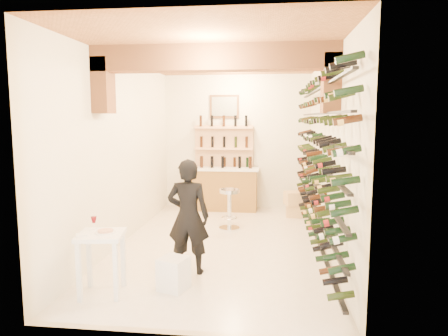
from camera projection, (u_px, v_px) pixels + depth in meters
name	position (u px, v px, depth m)	size (l,w,h in m)	color
ground	(222.00, 244.00, 7.07)	(6.00, 6.00, 0.00)	silver
room_shell	(220.00, 114.00, 6.53)	(3.52, 6.02, 3.21)	silver
wine_rack	(314.00, 157.00, 6.70)	(0.32, 5.70, 2.56)	black
back_counter	(223.00, 188.00, 9.64)	(1.70, 0.62, 1.29)	olive
back_shelving	(224.00, 160.00, 9.80)	(1.40, 0.31, 2.73)	#DEAC7D
tasting_table	(101.00, 244.00, 5.01)	(0.62, 0.62, 0.95)	white
white_stool	(174.00, 274.00, 5.20)	(0.33, 0.33, 0.42)	white
person	(188.00, 216.00, 5.69)	(0.59, 0.39, 1.62)	black
chrome_barstool	(229.00, 206.00, 7.98)	(0.41, 0.41, 0.80)	silver
crate_lower	(296.00, 211.00, 9.01)	(0.45, 0.31, 0.27)	#D9B377
crate_upper	(296.00, 198.00, 8.98)	(0.50, 0.34, 0.29)	#D9B377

